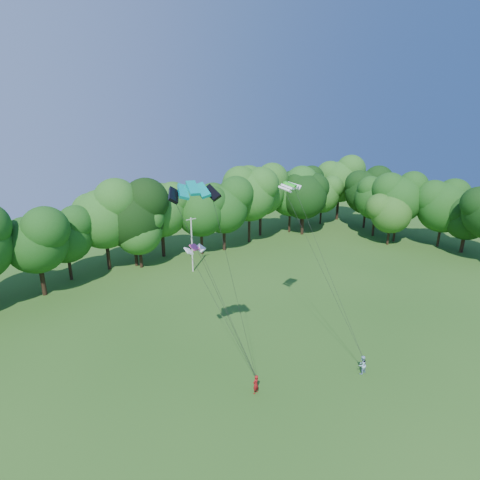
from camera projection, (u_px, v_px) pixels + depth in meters
ground at (343, 427)px, 25.29m from camera, size 160.00×160.00×0.00m
utility_pole at (192, 244)px, 51.00m from camera, size 1.54×0.19×7.68m
kite_flyer_left at (256, 384)px, 28.30m from camera, size 0.64×0.48×1.57m
kite_flyer_right at (362, 365)px, 30.56m from camera, size 0.83×0.66×1.62m
kite_teal at (193, 188)px, 23.53m from camera, size 3.37×2.19×0.80m
kite_green at (290, 184)px, 31.94m from camera, size 2.67×1.85×0.42m
kite_pink at (194, 247)px, 28.03m from camera, size 1.58×0.79×0.35m
tree_back_center at (132, 206)px, 51.73m from camera, size 9.68×9.68×14.08m
tree_back_east at (291, 191)px, 68.99m from camera, size 8.63×8.63×12.55m
tree_flank_east at (392, 207)px, 61.91m from camera, size 7.23×7.23×10.52m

